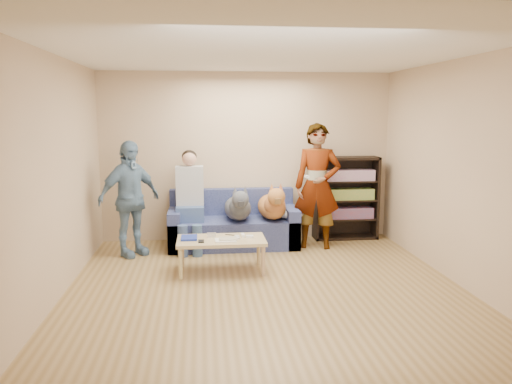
{
  "coord_description": "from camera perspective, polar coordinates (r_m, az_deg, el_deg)",
  "views": [
    {
      "loc": [
        -0.7,
        -5.23,
        1.98
      ],
      "look_at": [
        0.0,
        1.2,
        0.95
      ],
      "focal_mm": 35.0,
      "sensor_mm": 36.0,
      "label": 1
    }
  ],
  "objects": [
    {
      "name": "pen_orange",
      "position": [
        6.13,
        -4.12,
        -5.7
      ],
      "size": [
        0.13,
        0.06,
        0.01
      ],
      "primitive_type": "cylinder",
      "rotation": [
        0.0,
        1.57,
        0.35
      ],
      "color": "orange",
      "rests_on": "coffee_table"
    },
    {
      "name": "sofa",
      "position": [
        7.54,
        -2.64,
        -3.99
      ],
      "size": [
        1.9,
        0.85,
        0.82
      ],
      "color": "#515B93",
      "rests_on": "ground"
    },
    {
      "name": "ceiling",
      "position": [
        5.32,
        1.46,
        15.73
      ],
      "size": [
        5.0,
        5.0,
        0.0
      ],
      "primitive_type": "plane",
      "rotation": [
        3.14,
        0.0,
        0.0
      ],
      "color": "white",
      "rests_on": "ground"
    },
    {
      "name": "headphone_cup_b",
      "position": [
        6.35,
        -2.21,
        -5.1
      ],
      "size": [
        0.07,
        0.07,
        0.02
      ],
      "primitive_type": "cylinder",
      "color": "silver",
      "rests_on": "coffee_table"
    },
    {
      "name": "wall_back",
      "position": [
        7.8,
        -1.04,
        4.04
      ],
      "size": [
        4.5,
        0.0,
        4.5
      ],
      "primitive_type": "plane",
      "rotation": [
        1.57,
        0.0,
        0.0
      ],
      "color": "tan",
      "rests_on": "ground"
    },
    {
      "name": "blanket",
      "position": [
        7.43,
        3.94,
        -2.48
      ],
      "size": [
        0.41,
        0.34,
        0.14
      ],
      "primitive_type": "ellipsoid",
      "color": "#B3B4B9",
      "rests_on": "sofa"
    },
    {
      "name": "wallet",
      "position": [
        6.16,
        -6.29,
        -5.61
      ],
      "size": [
        0.07,
        0.12,
        0.02
      ],
      "primitive_type": "cube",
      "color": "black",
      "rests_on": "coffee_table"
    },
    {
      "name": "ground",
      "position": [
        5.64,
        1.35,
        -11.51
      ],
      "size": [
        5.0,
        5.0,
        0.0
      ],
      "primitive_type": "plane",
      "color": "olive",
      "rests_on": "ground"
    },
    {
      "name": "person_seated",
      "position": [
        7.31,
        -7.57,
        -0.55
      ],
      "size": [
        0.4,
        0.73,
        1.47
      ],
      "color": "#3D5787",
      "rests_on": "sofa"
    },
    {
      "name": "magazine",
      "position": [
        6.2,
        -3.22,
        -5.34
      ],
      "size": [
        0.22,
        0.17,
        0.01
      ],
      "primitive_type": "cube",
      "color": "#A8A087",
      "rests_on": "coffee_table"
    },
    {
      "name": "wall_left",
      "position": [
        5.5,
        -22.52,
        1.25
      ],
      "size": [
        0.0,
        5.0,
        5.0
      ],
      "primitive_type": "plane",
      "rotation": [
        1.57,
        0.0,
        1.57
      ],
      "color": "tan",
      "rests_on": "ground"
    },
    {
      "name": "controller_b",
      "position": [
        6.32,
        -0.73,
        -5.11
      ],
      "size": [
        0.09,
        0.06,
        0.03
      ],
      "primitive_type": "cube",
      "color": "white",
      "rests_on": "coffee_table"
    },
    {
      "name": "wall_right",
      "position": [
        6.05,
        23.05,
        1.86
      ],
      "size": [
        0.0,
        5.0,
        5.0
      ],
      "primitive_type": "plane",
      "rotation": [
        1.57,
        0.0,
        -1.57
      ],
      "color": "tan",
      "rests_on": "ground"
    },
    {
      "name": "papers",
      "position": [
        6.19,
        -3.49,
        -5.51
      ],
      "size": [
        0.26,
        0.2,
        0.02
      ],
      "primitive_type": "cube",
      "color": "white",
      "rests_on": "coffee_table"
    },
    {
      "name": "headphone_cup_a",
      "position": [
        6.27,
        -2.15,
        -5.28
      ],
      "size": [
        0.07,
        0.07,
        0.02
      ],
      "primitive_type": "cylinder",
      "color": "silver",
      "rests_on": "coffee_table"
    },
    {
      "name": "pen_black",
      "position": [
        6.46,
        -2.99,
        -4.91
      ],
      "size": [
        0.13,
        0.08,
        0.01
      ],
      "primitive_type": "cylinder",
      "rotation": [
        0.0,
        1.57,
        -0.52
      ],
      "color": "black",
      "rests_on": "coffee_table"
    },
    {
      "name": "coffee_table",
      "position": [
        6.29,
        -3.99,
        -5.77
      ],
      "size": [
        1.1,
        0.6,
        0.42
      ],
      "color": "tan",
      "rests_on": "ground"
    },
    {
      "name": "bookshelf",
      "position": [
        8.0,
        10.21,
        -0.46
      ],
      "size": [
        1.0,
        0.34,
        1.3
      ],
      "color": "black",
      "rests_on": "ground"
    },
    {
      "name": "held_controller",
      "position": [
        7.09,
        5.84,
        1.77
      ],
      "size": [
        0.05,
        0.13,
        0.03
      ],
      "primitive_type": "cube",
      "rotation": [
        0.0,
        0.0,
        0.1
      ],
      "color": "white",
      "rests_on": "person_standing_right"
    },
    {
      "name": "wall_front",
      "position": [
        2.9,
        7.98,
        -4.6
      ],
      "size": [
        4.5,
        0.0,
        4.5
      ],
      "primitive_type": "plane",
      "rotation": [
        -1.57,
        0.0,
        0.0
      ],
      "color": "tan",
      "rests_on": "ground"
    },
    {
      "name": "dog_gray",
      "position": [
        7.26,
        -2.04,
        -1.72
      ],
      "size": [
        0.39,
        1.24,
        0.57
      ],
      "color": "#4F505A",
      "rests_on": "sofa"
    },
    {
      "name": "person_standing_right",
      "position": [
        7.35,
        7.02,
        0.66
      ],
      "size": [
        0.76,
        0.59,
        1.83
      ],
      "primitive_type": "imported",
      "rotation": [
        0.0,
        0.0,
        -0.25
      ],
      "color": "gray",
      "rests_on": "ground"
    },
    {
      "name": "camera_silver",
      "position": [
        6.39,
        -5.12,
        -4.9
      ],
      "size": [
        0.11,
        0.06,
        0.05
      ],
      "primitive_type": "cube",
      "color": "#B7B7BC",
      "rests_on": "coffee_table"
    },
    {
      "name": "notebook_blue",
      "position": [
        6.33,
        -7.65,
        -5.2
      ],
      "size": [
        0.2,
        0.26,
        0.03
      ],
      "primitive_type": "cube",
      "color": "navy",
      "rests_on": "coffee_table"
    },
    {
      "name": "controller_a",
      "position": [
        6.39,
        -1.51,
        -4.95
      ],
      "size": [
        0.04,
        0.13,
        0.03
      ],
      "primitive_type": "cube",
      "color": "white",
      "rests_on": "coffee_table"
    },
    {
      "name": "dog_tan",
      "position": [
        7.33,
        1.92,
        -1.53
      ],
      "size": [
        0.41,
        1.16,
        0.59
      ],
      "color": "#B78038",
      "rests_on": "sofa"
    },
    {
      "name": "person_standing_left",
      "position": [
        7.1,
        -14.26,
        -0.76
      ],
      "size": [
        0.97,
        0.91,
        1.61
      ],
      "primitive_type": "imported",
      "rotation": [
        0.0,
        0.0,
        0.71
      ],
      "color": "#7397B9",
      "rests_on": "ground"
    }
  ]
}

